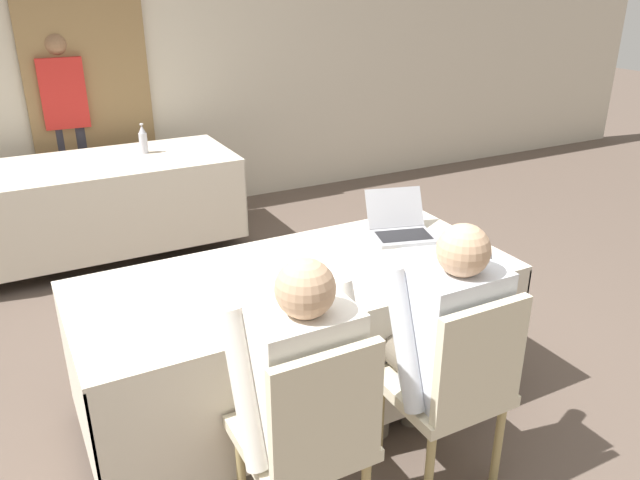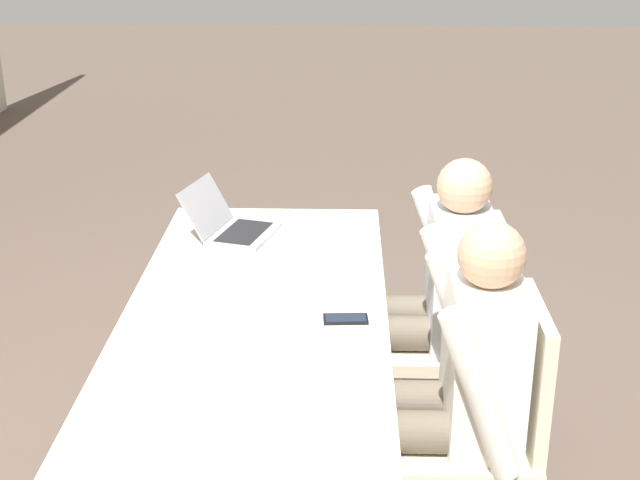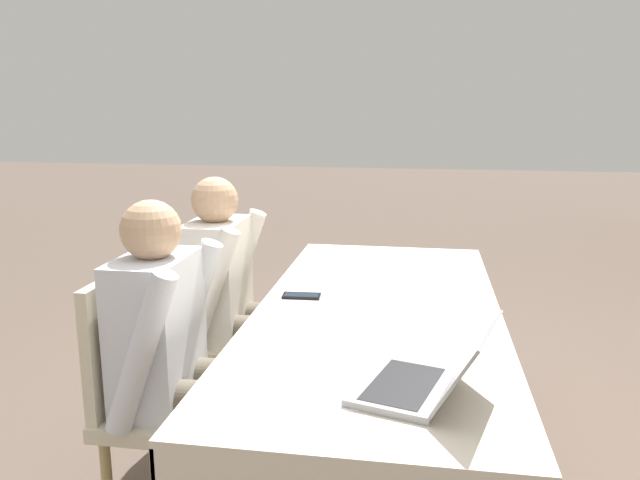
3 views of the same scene
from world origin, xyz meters
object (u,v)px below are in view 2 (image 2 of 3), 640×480
at_px(person_white_shirt, 437,289).
at_px(person_checkered_shirt, 457,377).
at_px(laptop, 232,226).
at_px(cell_phone, 346,319).
at_px(chair_near_right, 463,328).
at_px(chair_near_left, 487,422).

bearing_deg(person_white_shirt, person_checkered_shirt, 0.00).
distance_m(laptop, cell_phone, 0.89).
height_order(laptop, person_white_shirt, person_white_shirt).
relative_size(laptop, person_checkered_shirt, 0.35).
relative_size(cell_phone, chair_near_right, 0.17).
distance_m(cell_phone, person_white_shirt, 0.54).
bearing_deg(person_white_shirt, chair_near_right, 90.00).
height_order(chair_near_right, person_white_shirt, person_white_shirt).
height_order(laptop, person_checkered_shirt, person_checkered_shirt).
height_order(cell_phone, person_white_shirt, person_white_shirt).
relative_size(cell_phone, person_white_shirt, 0.13).
bearing_deg(person_checkered_shirt, chair_near_right, 170.89).
bearing_deg(person_white_shirt, cell_phone, -40.11).
height_order(laptop, chair_near_right, laptop).
relative_size(person_checkered_shirt, person_white_shirt, 1.00).
relative_size(chair_near_left, person_white_shirt, 0.78).
height_order(person_checkered_shirt, person_white_shirt, same).
height_order(chair_near_left, person_white_shirt, person_white_shirt).
xyz_separation_m(chair_near_left, person_white_shirt, (0.64, 0.10, 0.16)).
bearing_deg(chair_near_right, laptop, -111.36).
bearing_deg(chair_near_left, person_white_shirt, -170.89).
distance_m(laptop, person_white_shirt, 0.89).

